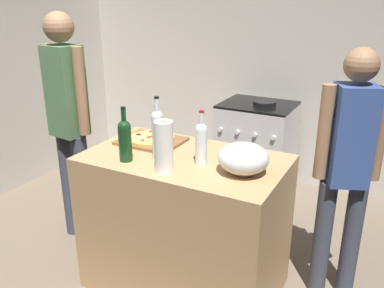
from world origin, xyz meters
The scene contains 14 objects.
ground_plane centered at (0.00, 1.30, -0.01)m, with size 4.65×3.20×0.02m, color #6B5B4C.
kitchen_wall_rear centered at (0.00, 2.65, 1.30)m, with size 4.65×0.10×2.60m, color #BCB7AD.
kitchen_wall_left centered at (-2.08, 1.30, 1.30)m, with size 0.10×3.20×2.60m, color #BCB7AD.
counter centered at (0.17, 0.67, 0.46)m, with size 1.20×0.71×0.91m, color tan.
cutting_board centered at (-0.14, 0.79, 0.92)m, with size 0.40×0.32×0.02m, color brown.
pizza centered at (-0.14, 0.79, 0.94)m, with size 0.30×0.30×0.03m.
mixing_bowl centered at (0.57, 0.62, 1.00)m, with size 0.28×0.28×0.17m.
paper_towel_roll centered at (0.18, 0.43, 1.06)m, with size 0.10×0.10×0.29m.
wine_bottle_amber centered at (0.31, 0.63, 1.05)m, with size 0.07×0.07×0.32m.
wine_bottle_clear centered at (0.05, 0.58, 1.08)m, with size 0.07×0.07×0.38m.
wine_bottle_green centered at (-0.10, 0.46, 1.05)m, with size 0.08×0.08×0.32m.
stove centered at (0.10, 2.24, 0.44)m, with size 0.67×0.59×0.92m.
person_in_stripes centered at (-0.85, 0.79, 1.01)m, with size 0.40×0.22×1.73m.
person_in_red centered at (1.05, 1.06, 0.90)m, with size 0.36×0.27×1.57m.
Camera 1 is at (1.27, -1.28, 1.81)m, focal length 37.73 mm.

